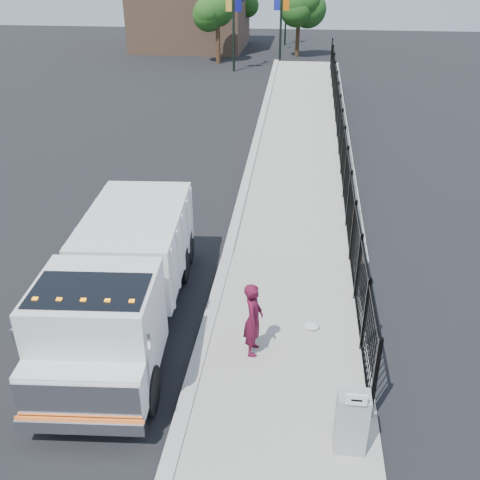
# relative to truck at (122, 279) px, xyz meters

# --- Properties ---
(ground) EXTENTS (120.00, 120.00, 0.00)m
(ground) POSITION_rel_truck_xyz_m (1.90, -0.23, -1.41)
(ground) COLOR black
(ground) RESTS_ON ground
(sidewalk) EXTENTS (3.55, 12.00, 0.12)m
(sidewalk) POSITION_rel_truck_xyz_m (3.82, -2.23, -1.35)
(sidewalk) COLOR #9E998E
(sidewalk) RESTS_ON ground
(curb) EXTENTS (0.30, 12.00, 0.16)m
(curb) POSITION_rel_truck_xyz_m (1.90, -2.23, -1.33)
(curb) COLOR #ADAAA3
(curb) RESTS_ON ground
(ramp) EXTENTS (3.95, 24.06, 3.19)m
(ramp) POSITION_rel_truck_xyz_m (4.02, 15.77, -1.41)
(ramp) COLOR #9E998E
(ramp) RESTS_ON ground
(iron_fence) EXTENTS (0.10, 28.00, 1.80)m
(iron_fence) POSITION_rel_truck_xyz_m (5.45, 11.77, -0.51)
(iron_fence) COLOR black
(iron_fence) RESTS_ON ground
(truck) EXTENTS (2.89, 7.46, 2.50)m
(truck) POSITION_rel_truck_xyz_m (0.00, 0.00, 0.00)
(truck) COLOR black
(truck) RESTS_ON ground
(worker) EXTENTS (0.42, 0.63, 1.73)m
(worker) POSITION_rel_truck_xyz_m (3.05, -0.60, -0.42)
(worker) COLOR #520E25
(worker) RESTS_ON sidewalk
(utility_cabinet) EXTENTS (0.55, 0.40, 1.25)m
(utility_cabinet) POSITION_rel_truck_xyz_m (5.00, -3.02, -0.66)
(utility_cabinet) COLOR gray
(utility_cabinet) RESTS_ON sidewalk
(arrow_sign) EXTENTS (0.35, 0.04, 0.22)m
(arrow_sign) POSITION_rel_truck_xyz_m (5.00, -3.24, 0.07)
(arrow_sign) COLOR white
(arrow_sign) RESTS_ON utility_cabinet
(debris) EXTENTS (0.37, 0.37, 0.09)m
(debris) POSITION_rel_truck_xyz_m (4.35, 0.42, -1.24)
(debris) COLOR silver
(debris) RESTS_ON sidewalk
(light_pole_0) EXTENTS (3.78, 0.22, 8.00)m
(light_pole_0) POSITION_rel_truck_xyz_m (-1.31, 32.28, 2.96)
(light_pole_0) COLOR black
(light_pole_0) RESTS_ON ground
(light_pole_1) EXTENTS (3.78, 0.22, 8.00)m
(light_pole_1) POSITION_rel_truck_xyz_m (1.52, 33.60, 2.96)
(light_pole_1) COLOR black
(light_pole_1) RESTS_ON ground
(light_pole_2) EXTENTS (3.77, 0.22, 8.00)m
(light_pole_2) POSITION_rel_truck_xyz_m (-2.20, 41.85, 2.96)
(light_pole_2) COLOR black
(light_pole_2) RESTS_ON ground
(tree_0) EXTENTS (2.81, 2.81, 5.40)m
(tree_0) POSITION_rel_truck_xyz_m (-3.32, 35.48, 2.55)
(tree_0) COLOR #382314
(tree_0) RESTS_ON ground
(tree_1) EXTENTS (2.82, 2.82, 5.41)m
(tree_1) POSITION_rel_truck_xyz_m (3.04, 39.63, 2.55)
(tree_1) COLOR #382314
(tree_1) RESTS_ON ground
(tree_2) EXTENTS (2.65, 2.65, 5.33)m
(tree_2) POSITION_rel_truck_xyz_m (-2.45, 46.72, 2.54)
(tree_2) COLOR #382314
(tree_2) RESTS_ON ground
(building) EXTENTS (10.00, 10.00, 8.00)m
(building) POSITION_rel_truck_xyz_m (-7.10, 43.77, 2.59)
(building) COLOR #8C664C
(building) RESTS_ON ground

